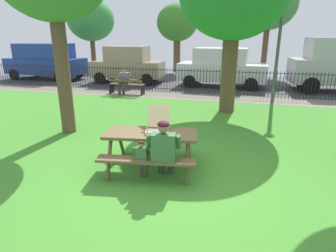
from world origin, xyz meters
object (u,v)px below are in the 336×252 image
object	(u,v)px
parked_car_center	(222,67)
parked_car_far_left	(45,61)
child_at_table	(142,156)
park_bench_left	(127,85)
parked_car_left	(128,64)
lamp_post_walkway	(280,32)
adult_at_table	(164,148)
person_on_park_bench	(124,79)
pizza_box_open	(158,125)
far_tree_midleft	(177,23)
far_tree_center	(269,4)
far_tree_left	(91,20)
picnic_table_foreground	(151,140)

from	to	relation	value
parked_car_center	parked_car_far_left	bearing A→B (deg)	-179.99
child_at_table	parked_car_far_left	world-z (taller)	parked_car_far_left
child_at_table	park_bench_left	distance (m)	8.15
parked_car_left	lamp_post_walkway	bearing A→B (deg)	-24.42
adult_at_table	lamp_post_walkway	xyz separation A→B (m)	(2.54, 7.05, 2.01)
lamp_post_walkway	person_on_park_bench	bearing A→B (deg)	177.00
pizza_box_open	far_tree_midleft	world-z (taller)	far_tree_midleft
lamp_post_walkway	far_tree_center	xyz separation A→B (m)	(0.15, 8.53, 1.70)
adult_at_table	parked_car_far_left	distance (m)	14.47
far_tree_midleft	child_at_table	bearing A→B (deg)	-79.85
child_at_table	parked_car_center	distance (m)	10.52
lamp_post_walkway	far_tree_midleft	xyz separation A→B (m)	(-5.73, 8.53, 0.63)
pizza_box_open	far_tree_left	world-z (taller)	far_tree_left
parked_car_far_left	far_tree_left	distance (m)	5.77
pizza_box_open	parked_car_center	world-z (taller)	parked_car_center
picnic_table_foreground	child_at_table	distance (m)	0.55
park_bench_left	person_on_park_bench	size ratio (longest dim) A/B	1.35
pizza_box_open	far_tree_midleft	xyz separation A→B (m)	(-2.92, 14.99, 2.41)
park_bench_left	lamp_post_walkway	size ratio (longest dim) A/B	0.36
adult_at_table	child_at_table	bearing A→B (deg)	-167.49
lamp_post_walkway	adult_at_table	bearing A→B (deg)	-109.79
pizza_box_open	far_tree_midleft	bearing A→B (deg)	101.01
person_on_park_bench	lamp_post_walkway	size ratio (longest dim) A/B	0.27
person_on_park_bench	parked_car_left	distance (m)	3.20
far_tree_center	park_bench_left	bearing A→B (deg)	-127.86
person_on_park_bench	far_tree_midleft	distance (m)	8.64
child_at_table	far_tree_center	distance (m)	16.43
parked_car_center	far_tree_left	world-z (taller)	far_tree_left
far_tree_center	far_tree_left	bearing A→B (deg)	180.00
adult_at_table	far_tree_left	bearing A→B (deg)	121.86
picnic_table_foreground	parked_car_far_left	world-z (taller)	parked_car_far_left
picnic_table_foreground	parked_car_far_left	size ratio (longest dim) A/B	0.42
pizza_box_open	lamp_post_walkway	distance (m)	7.26
pizza_box_open	adult_at_table	bearing A→B (deg)	-64.79
picnic_table_foreground	pizza_box_open	bearing A→B (deg)	51.94
park_bench_left	far_tree_left	bearing A→B (deg)	126.03
child_at_table	far_tree_center	size ratio (longest dim) A/B	0.14
picnic_table_foreground	lamp_post_walkway	distance (m)	7.51
picnic_table_foreground	child_at_table	xyz separation A→B (m)	(-0.00, -0.54, -0.10)
parked_car_far_left	far_tree_left	bearing A→B (deg)	85.84
pizza_box_open	person_on_park_bench	bearing A→B (deg)	117.56
adult_at_table	far_tree_center	size ratio (longest dim) A/B	0.20
adult_at_table	parked_car_center	bearing A→B (deg)	88.35
adult_at_table	parked_car_left	world-z (taller)	parked_car_left
park_bench_left	far_tree_center	distance (m)	11.13
far_tree_center	far_tree_midleft	bearing A→B (deg)	180.00
child_at_table	picnic_table_foreground	bearing A→B (deg)	89.91
pizza_box_open	person_on_park_bench	world-z (taller)	pizza_box_open
far_tree_left	park_bench_left	bearing A→B (deg)	-53.97
far_tree_left	pizza_box_open	bearing A→B (deg)	-57.90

